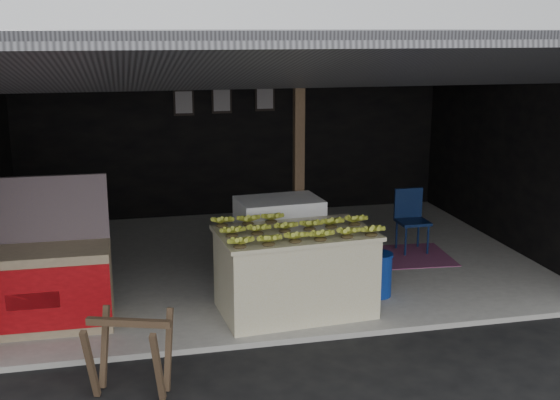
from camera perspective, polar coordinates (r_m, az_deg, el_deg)
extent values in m
plane|color=black|center=(7.13, 2.92, -11.45)|extent=(80.00, 80.00, 0.00)
cube|color=gray|center=(9.38, -1.22, -4.93)|extent=(7.00, 5.00, 0.06)
cube|color=black|center=(11.45, -3.80, 6.08)|extent=(7.00, 0.15, 2.90)
cube|color=black|center=(10.29, 18.25, 4.55)|extent=(0.15, 5.00, 2.90)
cube|color=#232326|center=(8.88, -1.32, 13.27)|extent=(7.20, 5.20, 0.12)
cube|color=#232326|center=(5.56, 5.96, 10.52)|extent=(7.40, 2.47, 0.48)
cube|color=#4F3927|center=(8.51, 1.53, 3.26)|extent=(0.12, 0.12, 2.85)
cube|color=beige|center=(7.54, 1.24, -5.99)|extent=(1.64, 1.07, 0.86)
cube|color=beige|center=(7.39, 1.25, -2.70)|extent=(1.71, 1.13, 0.04)
cube|color=white|center=(8.25, -0.07, -3.48)|extent=(1.00, 0.71, 1.06)
cube|color=navy|center=(7.93, 0.45, -3.80)|extent=(0.74, 0.08, 0.32)
cube|color=#B21414|center=(8.05, 0.45, -6.32)|extent=(0.48, 0.06, 0.11)
cube|color=#998466|center=(7.56, -19.14, -6.83)|extent=(1.48, 0.66, 0.83)
cube|color=#B10B11|center=(7.25, -19.41, -7.74)|extent=(1.48, 0.04, 0.65)
cube|color=white|center=(7.24, -19.42, -7.77)|extent=(0.50, 0.02, 0.17)
cube|color=#1A1747|center=(7.61, -19.38, -0.73)|extent=(1.48, 0.07, 0.69)
cube|color=#4F3927|center=(6.12, -15.15, -12.77)|extent=(0.13, 0.27, 0.69)
cube|color=#4F3927|center=(5.95, -9.90, -13.27)|extent=(0.13, 0.27, 0.69)
cube|color=#4F3927|center=(6.40, -14.07, -11.45)|extent=(0.13, 0.27, 0.69)
cube|color=#4F3927|center=(6.24, -9.05, -11.88)|extent=(0.13, 0.27, 0.69)
cube|color=#4F3927|center=(6.04, -12.21, -9.71)|extent=(0.70, 0.29, 0.06)
cylinder|color=navy|center=(8.11, 7.93, -6.11)|extent=(0.32, 0.32, 0.47)
cylinder|color=#0B193D|center=(9.55, 10.17, -3.29)|extent=(0.03, 0.03, 0.42)
cylinder|color=#0B193D|center=(9.67, 11.93, -3.15)|extent=(0.03, 0.03, 0.42)
cylinder|color=#0B193D|center=(9.83, 9.45, -2.76)|extent=(0.03, 0.03, 0.42)
cylinder|color=#0B193D|center=(9.95, 11.17, -2.63)|extent=(0.03, 0.03, 0.42)
cube|color=#0B193D|center=(9.69, 10.74, -1.76)|extent=(0.40, 0.40, 0.04)
cube|color=#0B193D|center=(9.80, 10.38, -0.27)|extent=(0.40, 0.04, 0.43)
cube|color=#6C1854|center=(9.54, 9.20, -4.57)|extent=(1.57, 1.11, 0.01)
cube|color=black|center=(11.20, -7.83, 7.88)|extent=(0.32, 0.03, 0.42)
cube|color=#4C4C59|center=(11.18, -7.82, 7.87)|extent=(0.26, 0.02, 0.34)
cube|color=black|center=(11.27, -4.77, 8.10)|extent=(0.32, 0.03, 0.42)
cube|color=#4C4C59|center=(11.25, -4.75, 8.09)|extent=(0.26, 0.02, 0.34)
cube|color=black|center=(11.39, -1.25, 8.30)|extent=(0.32, 0.03, 0.42)
cube|color=#4C4C59|center=(11.37, -1.23, 8.29)|extent=(0.26, 0.02, 0.34)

